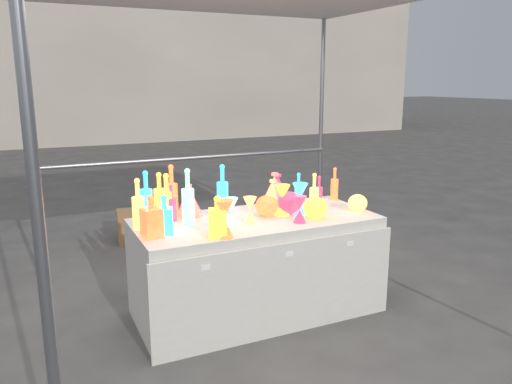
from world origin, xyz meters
name	(u,v)px	position (x,y,z in m)	size (l,w,h in m)	color
ground	(256,311)	(0.00, 0.00, 0.00)	(80.00, 80.00, 0.00)	#5E5C57
display_table	(257,266)	(0.00, -0.01, 0.37)	(1.84, 0.83, 0.75)	silver
background_building	(190,43)	(4.00, 14.00, 3.00)	(14.00, 6.00, 6.00)	beige
cardboard_box_closed	(140,226)	(-0.43, 2.14, 0.17)	(0.47, 0.34, 0.34)	#9B6F46
cardboard_box_flat	(238,213)	(0.98, 2.66, 0.03)	(0.65, 0.47, 0.06)	#9B6F46
bottle_0	(160,195)	(-0.63, 0.35, 0.92)	(0.09, 0.09, 0.34)	red
bottle_1	(146,196)	(-0.75, 0.27, 0.94)	(0.09, 0.09, 0.37)	#1B9824
bottle_2	(172,191)	(-0.56, 0.29, 0.95)	(0.09, 0.09, 0.40)	orange
bottle_3	(172,203)	(-0.59, 0.20, 0.89)	(0.07, 0.07, 0.27)	#1C2FA4
bottle_4	(138,204)	(-0.85, 0.09, 0.93)	(0.08, 0.08, 0.36)	#148064
bottle_5	(188,197)	(-0.51, 0.05, 0.95)	(0.09, 0.09, 0.41)	#C32772
bottle_6	(167,197)	(-0.61, 0.22, 0.93)	(0.09, 0.09, 0.35)	red
bottle_7	(223,189)	(-0.17, 0.25, 0.94)	(0.09, 0.09, 0.38)	#1B9824
decanter_0	(218,217)	(-0.42, -0.31, 0.89)	(0.12, 0.12, 0.28)	red
decanter_1	(151,216)	(-0.81, -0.13, 0.89)	(0.12, 0.12, 0.28)	orange
decanter_2	(164,215)	(-0.72, -0.09, 0.88)	(0.11, 0.11, 0.27)	#1B9824
hourglass_0	(224,219)	(-0.38, -0.34, 0.87)	(0.12, 0.12, 0.25)	orange
hourglass_1	(300,209)	(0.24, -0.24, 0.85)	(0.10, 0.10, 0.19)	#1C2FA4
hourglass_2	(250,210)	(-0.09, -0.10, 0.85)	(0.10, 0.10, 0.19)	#148064
hourglass_3	(231,212)	(-0.24, -0.11, 0.85)	(0.10, 0.10, 0.20)	#C32772
hourglass_4	(282,200)	(0.22, 0.00, 0.87)	(0.12, 0.12, 0.23)	red
hourglass_5	(300,199)	(0.36, -0.03, 0.87)	(0.12, 0.12, 0.24)	#1B9824
globe_0	(315,209)	(0.40, -0.19, 0.82)	(0.18, 0.18, 0.14)	red
globe_1	(358,204)	(0.81, -0.16, 0.81)	(0.15, 0.15, 0.12)	#148064
globe_2	(267,207)	(0.10, 0.01, 0.82)	(0.18, 0.18, 0.14)	orange
globe_3	(289,204)	(0.28, 0.00, 0.83)	(0.19, 0.19, 0.15)	#1C2FA4
lampshade_0	(189,200)	(-0.43, 0.28, 0.87)	(0.20, 0.20, 0.24)	gold
lampshade_1	(275,191)	(0.25, 0.18, 0.90)	(0.25, 0.25, 0.29)	gold
lampshade_2	(278,190)	(0.33, 0.28, 0.88)	(0.22, 0.22, 0.26)	#1C2FA4
lampshade_3	(272,195)	(0.22, 0.16, 0.87)	(0.21, 0.21, 0.25)	#148064
bottle_8	(298,190)	(0.45, 0.15, 0.89)	(0.06, 0.06, 0.29)	#1B9824
bottle_9	(335,184)	(0.86, 0.25, 0.89)	(0.06, 0.06, 0.28)	orange
bottle_10	(319,191)	(0.60, 0.09, 0.88)	(0.06, 0.06, 0.26)	#1C2FA4
bottle_11	(314,193)	(0.46, -0.06, 0.91)	(0.07, 0.07, 0.32)	#148064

